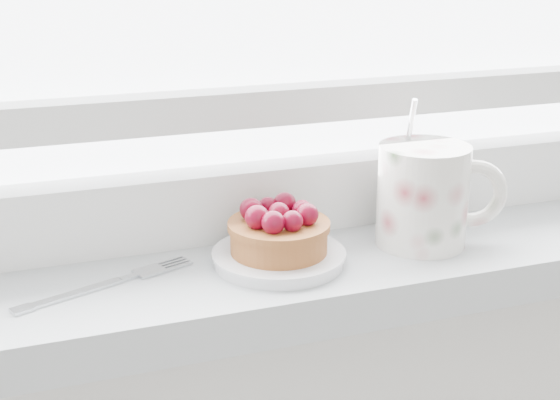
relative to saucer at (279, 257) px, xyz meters
name	(u,v)px	position (x,y,z in m)	size (l,w,h in m)	color
saucer	(279,257)	(0.00, 0.00, 0.00)	(0.12, 0.12, 0.01)	white
raspberry_tart	(279,230)	(0.00, 0.00, 0.03)	(0.09, 0.09, 0.05)	brown
floral_mug	(426,193)	(0.15, 0.00, 0.05)	(0.14, 0.11, 0.14)	white
fork	(105,284)	(-0.16, 0.00, 0.00)	(0.16, 0.07, 0.00)	silver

